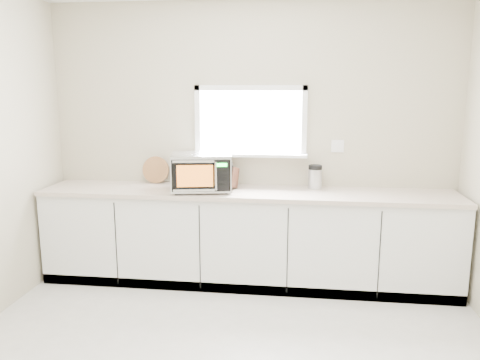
# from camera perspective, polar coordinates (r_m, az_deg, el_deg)

# --- Properties ---
(back_wall) EXTENTS (4.00, 0.17, 2.70)m
(back_wall) POSITION_cam_1_polar(r_m,az_deg,el_deg) (4.65, 1.30, 4.86)
(back_wall) COLOR #B5AC90
(back_wall) RESTS_ON ground
(cabinets) EXTENTS (3.92, 0.60, 0.88)m
(cabinets) POSITION_cam_1_polar(r_m,az_deg,el_deg) (4.56, 0.84, -7.18)
(cabinets) COLOR silver
(cabinets) RESTS_ON ground
(countertop) EXTENTS (3.92, 0.64, 0.04)m
(countertop) POSITION_cam_1_polar(r_m,az_deg,el_deg) (4.42, 0.84, -1.55)
(countertop) COLOR beige
(countertop) RESTS_ON cabinets
(microwave) EXTENTS (0.62, 0.53, 0.35)m
(microwave) POSITION_cam_1_polar(r_m,az_deg,el_deg) (4.40, -4.73, 1.06)
(microwave) COLOR black
(microwave) RESTS_ON countertop
(knife_block) EXTENTS (0.14, 0.20, 0.27)m
(knife_block) POSITION_cam_1_polar(r_m,az_deg,el_deg) (4.47, -1.05, 0.37)
(knife_block) COLOR #422317
(knife_block) RESTS_ON countertop
(cutting_board) EXTENTS (0.27, 0.07, 0.27)m
(cutting_board) POSITION_cam_1_polar(r_m,az_deg,el_deg) (4.83, -10.24, 1.24)
(cutting_board) COLOR #9F5B3D
(cutting_board) RESTS_ON countertop
(coffee_grinder) EXTENTS (0.15, 0.15, 0.23)m
(coffee_grinder) POSITION_cam_1_polar(r_m,az_deg,el_deg) (4.55, 9.12, 0.40)
(coffee_grinder) COLOR silver
(coffee_grinder) RESTS_ON countertop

